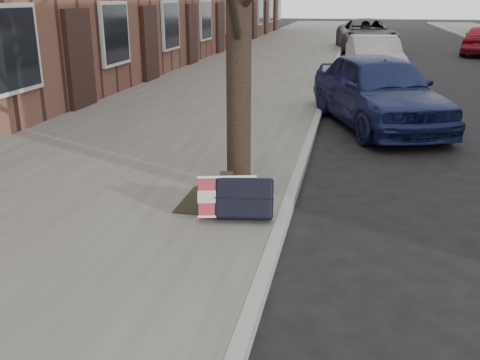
% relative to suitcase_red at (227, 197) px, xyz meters
% --- Properties ---
extents(ground, '(120.00, 120.00, 0.00)m').
position_rel_suitcase_red_xyz_m(ground, '(1.82, -0.77, -0.35)').
color(ground, black).
rests_on(ground, ground).
extents(near_sidewalk, '(5.00, 70.00, 0.12)m').
position_rel_suitcase_red_xyz_m(near_sidewalk, '(-1.88, 14.23, -0.29)').
color(near_sidewalk, slate).
rests_on(near_sidewalk, ground).
extents(dirt_patch, '(0.85, 0.85, 0.02)m').
position_rel_suitcase_red_xyz_m(dirt_patch, '(-0.18, 0.43, -0.22)').
color(dirt_patch, black).
rests_on(dirt_patch, near_sidewalk).
extents(suitcase_red, '(0.65, 0.46, 0.46)m').
position_rel_suitcase_red_xyz_m(suitcase_red, '(0.00, 0.00, 0.00)').
color(suitcase_red, maroon).
rests_on(suitcase_red, near_sidewalk).
extents(suitcase_navy, '(0.64, 0.43, 0.47)m').
position_rel_suitcase_red_xyz_m(suitcase_navy, '(0.18, 0.01, 0.01)').
color(suitcase_navy, black).
rests_on(suitcase_navy, near_sidewalk).
extents(car_near_front, '(2.88, 4.32, 1.37)m').
position_rel_suitcase_red_xyz_m(car_near_front, '(1.67, 5.15, 0.34)').
color(car_near_front, '#161E4C').
rests_on(car_near_front, ground).
extents(car_near_mid, '(1.75, 3.93, 1.25)m').
position_rel_suitcase_red_xyz_m(car_near_mid, '(1.76, 11.30, 0.28)').
color(car_near_mid, '#919598').
rests_on(car_near_mid, ground).
extents(car_near_back, '(2.90, 5.32, 1.42)m').
position_rel_suitcase_red_xyz_m(car_near_back, '(1.65, 20.30, 0.36)').
color(car_near_back, '#39383D').
rests_on(car_near_back, ground).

